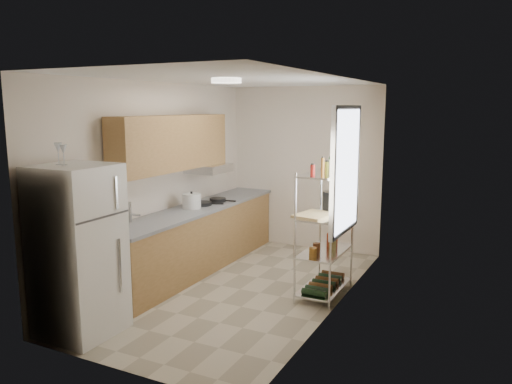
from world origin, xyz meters
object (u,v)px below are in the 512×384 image
rice_cooker (192,201)px  cutting_board (315,215)px  frying_pan_large (202,204)px  espresso_machine (334,201)px  refrigerator (78,251)px

rice_cooker → cutting_board: bearing=-6.3°
frying_pan_large → cutting_board: size_ratio=0.57×
frying_pan_large → cutting_board: (1.85, -0.46, 0.10)m
rice_cooker → espresso_machine: bearing=3.6°
rice_cooker → cutting_board: size_ratio=0.54×
espresso_machine → rice_cooker: bearing=-160.2°
frying_pan_large → rice_cooker: bearing=-115.9°
refrigerator → espresso_machine: size_ratio=6.26×
refrigerator → espresso_machine: (1.93, 2.24, 0.29)m
cutting_board → frying_pan_large: bearing=166.0°
cutting_board → espresso_machine: 0.37m
refrigerator → cutting_board: size_ratio=3.67×
espresso_machine → cutting_board: bearing=-94.9°
refrigerator → espresso_machine: 2.97m
refrigerator → cutting_board: (1.80, 1.91, 0.16)m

